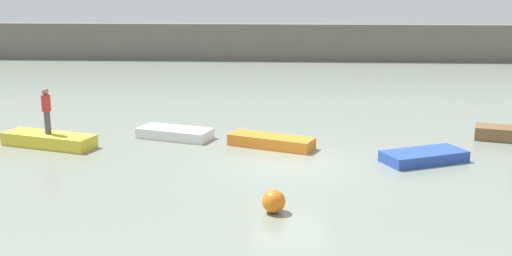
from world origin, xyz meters
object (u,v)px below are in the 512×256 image
(rowboat_orange, at_px, (271,142))
(mooring_buoy, at_px, (274,201))
(person_red_shirt, at_px, (46,108))
(rowboat_blue, at_px, (424,156))
(rowboat_white, at_px, (175,133))
(rowboat_yellow, at_px, (49,140))

(rowboat_orange, height_order, mooring_buoy, mooring_buoy)
(rowboat_orange, xyz_separation_m, person_red_shirt, (-7.99, -0.32, 1.18))
(rowboat_orange, distance_m, rowboat_blue, 5.32)
(person_red_shirt, xyz_separation_m, mooring_buoy, (8.26, -6.12, -1.08))
(rowboat_white, distance_m, rowboat_orange, 3.83)
(rowboat_white, bearing_deg, rowboat_blue, 1.16)
(rowboat_yellow, height_order, person_red_shirt, person_red_shirt)
(rowboat_orange, distance_m, mooring_buoy, 6.45)
(rowboat_yellow, relative_size, mooring_buoy, 5.65)
(rowboat_yellow, distance_m, rowboat_orange, 8.00)
(rowboat_white, height_order, mooring_buoy, mooring_buoy)
(rowboat_orange, distance_m, person_red_shirt, 8.09)
(mooring_buoy, bearing_deg, rowboat_orange, 92.34)
(rowboat_orange, relative_size, rowboat_blue, 1.12)
(rowboat_yellow, distance_m, rowboat_white, 4.54)
(person_red_shirt, relative_size, mooring_buoy, 2.71)
(rowboat_blue, bearing_deg, rowboat_yellow, 150.35)
(rowboat_yellow, bearing_deg, rowboat_orange, 19.95)
(rowboat_yellow, xyz_separation_m, mooring_buoy, (8.26, -6.12, 0.07))
(person_red_shirt, bearing_deg, rowboat_orange, 2.28)
(person_red_shirt, bearing_deg, rowboat_white, 17.97)
(rowboat_yellow, xyz_separation_m, rowboat_white, (4.32, 1.40, -0.04))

